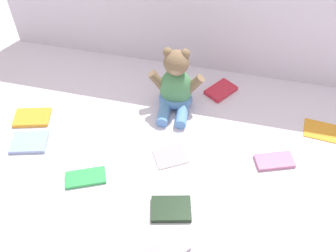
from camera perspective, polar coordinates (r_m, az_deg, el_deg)
name	(u,v)px	position (r m, az deg, el deg)	size (l,w,h in m)	color
ground_plane	(176,126)	(1.42, 1.29, 0.05)	(3.20, 3.20, 0.00)	silver
teddy_bear	(176,87)	(1.43, 1.19, 6.02)	(0.22, 0.20, 0.26)	#4C8C59
book_case_0	(86,178)	(1.29, -12.42, -7.67)	(0.07, 0.13, 0.01)	green
book_case_1	(32,117)	(1.53, -19.96, 1.23)	(0.09, 0.13, 0.01)	orange
book_case_2	(221,90)	(1.56, 8.05, 5.39)	(0.08, 0.12, 0.02)	red
book_case_3	(320,130)	(1.51, 22.17, -0.60)	(0.10, 0.12, 0.01)	orange
book_case_4	(171,209)	(1.19, 0.48, -12.50)	(0.09, 0.12, 0.02)	black
book_case_5	(29,142)	(1.44, -20.35, -2.34)	(0.10, 0.13, 0.01)	#8BA3D6
book_case_6	(274,161)	(1.35, 15.90, -5.14)	(0.07, 0.13, 0.01)	#B96993
book_case_7	(165,252)	(1.13, -0.39, -18.69)	(0.07, 0.14, 0.01)	#9E8AA8
book_case_8	(170,156)	(1.32, 0.36, -4.67)	(0.09, 0.11, 0.01)	#A2989F
book_case_9	(188,191)	(1.23, 3.06, -9.86)	(0.08, 0.12, 0.01)	white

